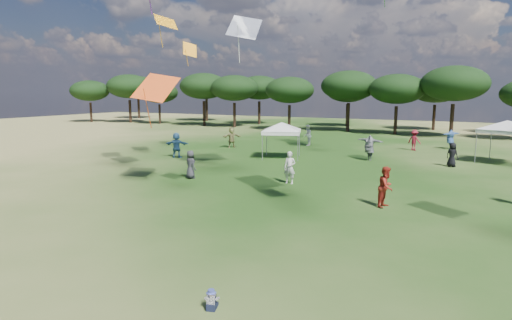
% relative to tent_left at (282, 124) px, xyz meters
% --- Properties ---
extents(tree_line, '(108.78, 17.63, 7.77)m').
position_rel_tent_left_xyz_m(tree_line, '(9.59, 24.54, 2.91)').
color(tree_line, black).
rests_on(tree_line, ground).
extents(tent_left, '(5.19, 5.19, 2.94)m').
position_rel_tent_left_xyz_m(tent_left, '(0.00, 0.00, 0.00)').
color(tent_left, gray).
rests_on(tent_left, ground).
extents(tent_right, '(5.63, 5.63, 3.24)m').
position_rel_tent_left_xyz_m(tent_right, '(14.60, 4.76, 0.30)').
color(tent_right, gray).
rests_on(tent_right, ground).
extents(toddler, '(0.36, 0.39, 0.49)m').
position_rel_tent_left_xyz_m(toddler, '(7.55, -21.20, -2.30)').
color(toddler, black).
rests_on(toddler, ground).
extents(festival_crowd, '(29.45, 23.03, 1.89)m').
position_rel_tent_left_xyz_m(festival_crowd, '(5.36, 1.32, -1.64)').
color(festival_crowd, navy).
rests_on(festival_crowd, ground).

